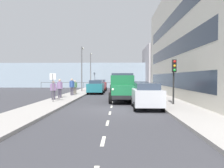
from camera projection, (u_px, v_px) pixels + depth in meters
ground_plane at (114, 98)px, 21.24m from camera, size 80.00×80.00×0.00m
sidewalk_left at (160, 98)px, 21.09m from camera, size 2.54×37.57×0.15m
sidewalk_right at (68, 97)px, 21.38m from camera, size 2.54×37.57×0.15m
road_centreline_markings at (113, 99)px, 20.31m from camera, size 0.12×32.92×0.01m
building_terrace at (208, 41)px, 22.01m from camera, size 7.79×25.35×11.72m
building_far_block at (165, 67)px, 42.71m from camera, size 7.78×11.12×8.09m
sea_horizon at (116, 75)px, 42.92m from camera, size 80.00×0.80×5.00m
seawall_railing at (116, 84)px, 39.37m from camera, size 28.08×0.08×1.20m
truck_vintage_green at (122, 88)px, 18.00m from camera, size 2.17×5.64×2.43m
car_silver_kerbside_near at (146, 95)px, 14.12m from camera, size 1.87×3.86×1.72m
car_black_kerbside_1 at (139, 91)px, 19.21m from camera, size 1.75×4.02×1.72m
car_teal_oppositeside_0 at (96, 87)px, 27.08m from camera, size 1.97×4.39×1.72m
car_red_oppositeside_1 at (100, 85)px, 32.63m from camera, size 1.93×3.91×1.72m
pedestrian_strolling at (53, 89)px, 18.40m from camera, size 0.53×0.34×1.64m
pedestrian_with_bag at (60, 87)px, 20.10m from camera, size 0.53×0.34×1.77m
pedestrian_near_railing at (72, 85)px, 22.88m from camera, size 0.53×0.34×1.80m
pedestrian_by_lamp at (75, 86)px, 24.86m from camera, size 0.53×0.34×1.58m
traffic_light_near at (174, 72)px, 15.21m from camera, size 0.28×0.41×3.20m
lamp_post_promenade at (82, 65)px, 29.81m from camera, size 0.32×1.14×6.21m
lamp_post_far at (91, 67)px, 39.18m from camera, size 0.32×1.14×6.43m
street_sign at (53, 82)px, 16.81m from camera, size 0.50×0.07×2.25m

